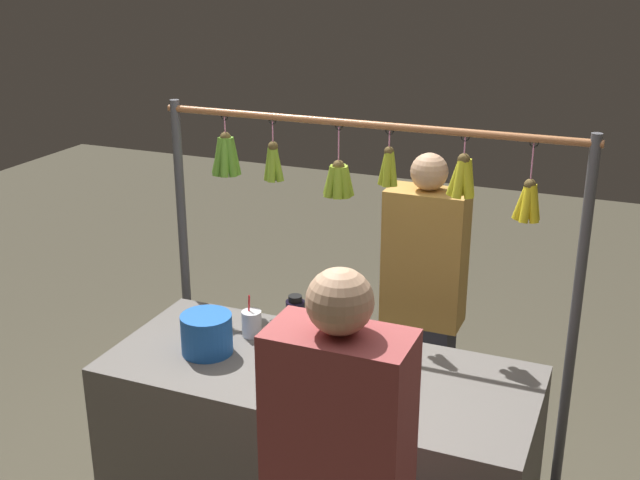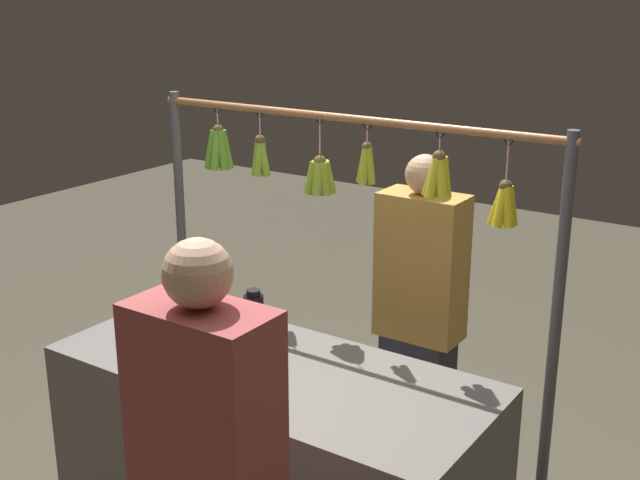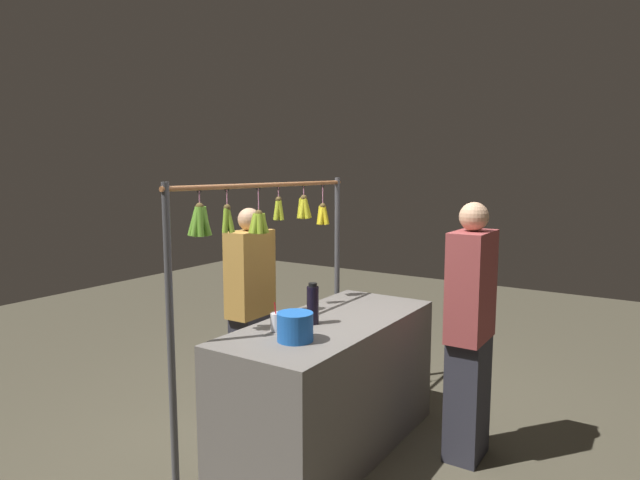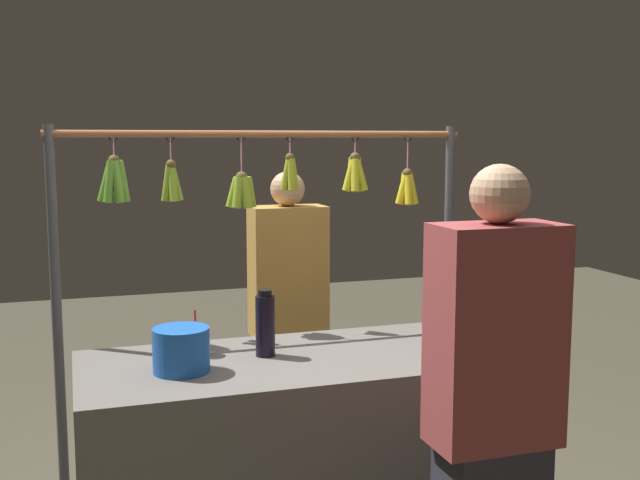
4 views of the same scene
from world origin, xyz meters
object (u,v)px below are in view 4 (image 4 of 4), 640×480
blue_bucket (181,350)px  customer_person (492,433)px  drink_cup (199,341)px  vendor_person (288,329)px  water_bottle (265,324)px

blue_bucket → customer_person: 1.18m
drink_cup → vendor_person: 0.93m
blue_bucket → drink_cup: drink_cup is taller
drink_cup → customer_person: size_ratio=0.11×
water_bottle → blue_bucket: bearing=17.4°
water_bottle → drink_cup: bearing=-21.0°
water_bottle → customer_person: 1.05m
blue_bucket → drink_cup: size_ratio=1.16×
blue_bucket → drink_cup: 0.23m
water_bottle → drink_cup: size_ratio=1.47×
blue_bucket → vendor_person: (-0.68, -0.92, -0.19)m
vendor_person → customer_person: bearing=97.0°
water_bottle → customer_person: size_ratio=0.16×
drink_cup → vendor_person: (-0.58, -0.71, -0.17)m
drink_cup → customer_person: customer_person is taller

